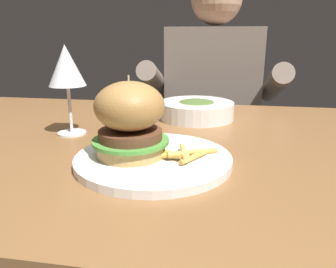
% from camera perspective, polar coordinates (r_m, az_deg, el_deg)
% --- Properties ---
extents(dining_table, '(1.47, 0.79, 0.74)m').
position_cam_1_polar(dining_table, '(0.70, 5.40, -8.05)').
color(dining_table, brown).
rests_on(dining_table, ground).
extents(main_plate, '(0.27, 0.27, 0.01)m').
position_cam_1_polar(main_plate, '(0.56, -2.55, -4.41)').
color(main_plate, white).
rests_on(main_plate, dining_table).
extents(burger_sandwich, '(0.13, 0.13, 0.13)m').
position_cam_1_polar(burger_sandwich, '(0.54, -6.65, 2.59)').
color(burger_sandwich, tan).
rests_on(burger_sandwich, main_plate).
extents(fries_pile, '(0.12, 0.08, 0.02)m').
position_cam_1_polar(fries_pile, '(0.54, 2.76, -3.44)').
color(fries_pile, gold).
rests_on(fries_pile, main_plate).
extents(wine_glass, '(0.08, 0.08, 0.19)m').
position_cam_1_polar(wine_glass, '(0.73, -17.29, 10.95)').
color(wine_glass, silver).
rests_on(wine_glass, dining_table).
extents(soup_bowl, '(0.19, 0.19, 0.05)m').
position_cam_1_polar(soup_bowl, '(0.86, 4.98, 4.29)').
color(soup_bowl, white).
rests_on(soup_bowl, dining_table).
extents(diner_person, '(0.51, 0.36, 1.18)m').
position_cam_1_polar(diner_person, '(1.37, 7.70, 0.22)').
color(diner_person, '#282833').
rests_on(diner_person, ground).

